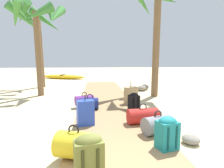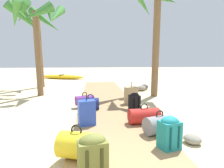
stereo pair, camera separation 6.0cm
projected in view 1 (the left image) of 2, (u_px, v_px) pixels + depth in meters
name	position (u px, v px, depth m)	size (l,w,h in m)	color
ground_plane	(109.00, 110.00, 5.39)	(60.00, 60.00, 0.00)	#D1BA8C
boardwalk	(107.00, 101.00, 6.41)	(1.72, 10.35, 0.08)	#9E7A51
backpack_teal	(167.00, 132.00, 2.83)	(0.35, 0.32, 0.50)	#197A7F
duffel_bag_navy	(90.00, 103.00, 5.13)	(0.46, 0.32, 0.43)	navy
suitcase_blue	(85.00, 113.00, 3.88)	(0.39, 0.31, 0.64)	#2847B7
duffel_bag_grey	(158.00, 125.00, 3.43)	(0.64, 0.50, 0.44)	slate
duffel_bag_red	(143.00, 116.00, 3.98)	(0.69, 0.39, 0.44)	red
backpack_olive	(89.00, 157.00, 2.05)	(0.35, 0.28, 0.56)	olive
duffel_bag_yellow	(74.00, 145.00, 2.57)	(0.58, 0.51, 0.48)	gold
duffel_bag_purple	(84.00, 100.00, 5.64)	(0.62, 0.44, 0.40)	#6B2D84
backpack_black	(134.00, 101.00, 5.07)	(0.31, 0.31, 0.47)	black
suitcase_tan	(131.00, 95.00, 5.76)	(0.42, 0.25, 0.69)	tan
palm_tree_far_right	(157.00, 5.00, 6.95)	(2.15, 2.30, 4.46)	brown
palm_tree_near_left	(37.00, 23.00, 7.21)	(2.29, 2.24, 3.68)	brown
palm_tree_far_left	(37.00, 25.00, 9.28)	(2.06, 2.08, 4.18)	brown
kayak	(63.00, 77.00, 14.10)	(3.63, 1.98, 0.33)	gold
rock_right_far	(191.00, 139.00, 3.19)	(0.31, 0.29, 0.16)	gray
rock_right_near	(145.00, 87.00, 8.99)	(0.36, 0.38, 0.27)	#5B5651
rock_right_mid	(142.00, 88.00, 8.69)	(0.42, 0.46, 0.25)	gray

